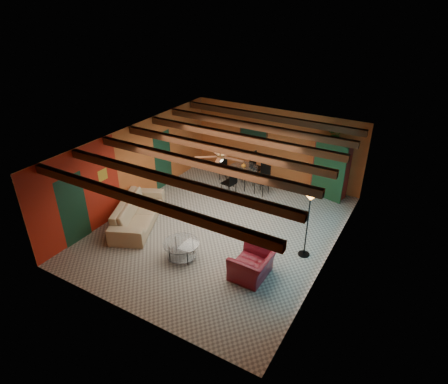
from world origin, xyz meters
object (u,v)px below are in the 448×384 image
Objects in this scene: vase at (244,157)px; dining_table at (243,173)px; sofa at (138,212)px; floor_lamp at (307,225)px; coffee_table at (181,250)px; potted_plant at (336,135)px; armoire at (331,170)px; armchair at (252,265)px.

dining_table is at bearing 0.00° from vase.
floor_lamp is (4.99, 1.05, 0.59)m from sofa.
vase is (-0.49, 4.55, 0.92)m from coffee_table.
sofa is 5.29× the size of potted_plant.
armoire reaches higher than vase.
armchair is 5.52m from potted_plant.
floor_lamp is 4.32m from vase.
sofa is at bearing -95.23° from armchair.
sofa is 2.29m from coffee_table.
coffee_table is (2.16, -0.74, -0.14)m from sofa.
armoire reaches higher than dining_table.
coffee_table is at bearing -80.49° from armchair.
potted_plant is at bearing -67.97° from sofa.
floor_lamp is (2.82, 1.79, 0.73)m from coffee_table.
vase is (-2.47, 4.24, 0.82)m from armchair.
vase reaches higher than armchair.
coffee_table is 0.50× the size of armoire.
armoire is (2.87, 0.94, 0.44)m from dining_table.
armchair is at bearing -119.71° from floor_lamp.
armchair is 1.10× the size of coffee_table.
potted_plant reaches higher than dining_table.
coffee_table is 6.02m from armoire.
dining_table is at bearing -147.96° from armoire.
vase reaches higher than dining_table.
vase is (-2.87, -0.94, -1.05)m from potted_plant.
potted_plant is (0.00, 0.00, 1.23)m from armoire.
sofa is 6.82m from potted_plant.
vase is at bearing -47.97° from sofa.
sofa is 5.13m from floor_lamp.
potted_plant is (4.54, 4.74, 1.83)m from sofa.
vase is (1.67, 3.80, 0.78)m from sofa.
armoire is at bearing 18.17° from dining_table.
potted_plant is (-0.45, 3.70, 1.24)m from floor_lamp.
potted_plant is at bearing 66.60° from coffee_table.
floor_lamp reaches higher than coffee_table.
armoire is at bearing 18.17° from vase.
sofa is 2.46× the size of armchair.
armchair is at bearing -94.40° from potted_plant.
dining_table is 4.15× the size of potted_plant.
sofa is 1.36× the size of floor_lamp.
potted_plant reaches higher than coffee_table.
dining_table is at bearing 96.18° from coffee_table.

